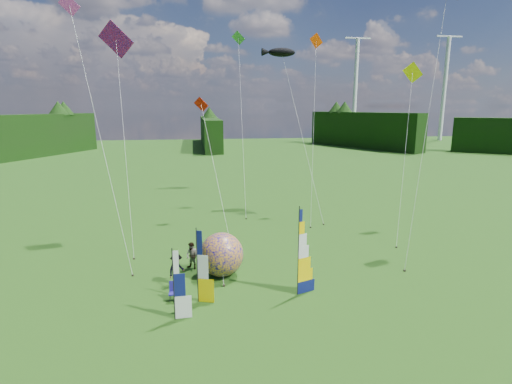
{
  "coord_description": "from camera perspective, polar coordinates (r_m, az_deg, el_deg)",
  "views": [
    {
      "loc": [
        -4.33,
        -17.31,
        10.14
      ],
      "look_at": [
        -1.0,
        4.0,
        5.5
      ],
      "focal_mm": 28.0,
      "sensor_mm": 36.0,
      "label": 1
    }
  ],
  "objects": [
    {
      "name": "ground",
      "position": [
        20.53,
        4.7,
        -17.51
      ],
      "size": [
        220.0,
        220.0,
        0.0
      ],
      "primitive_type": "plane",
      "color": "#2C5310",
      "rests_on": "ground"
    },
    {
      "name": "treeline_ring",
      "position": [
        18.87,
        4.92,
        -6.89
      ],
      "size": [
        210.0,
        210.0,
        8.0
      ],
      "primitive_type": null,
      "color": "black",
      "rests_on": "ground"
    },
    {
      "name": "turbine_left",
      "position": [
        134.77,
        25.3,
        13.08
      ],
      "size": [
        8.0,
        1.2,
        30.0
      ],
      "primitive_type": null,
      "color": "silver",
      "rests_on": "ground"
    },
    {
      "name": "turbine_right",
      "position": [
        129.2,
        13.99,
        13.95
      ],
      "size": [
        8.0,
        1.2,
        30.0
      ],
      "primitive_type": null,
      "color": "silver",
      "rests_on": "ground"
    },
    {
      "name": "feather_banner_main",
      "position": [
        21.8,
        6.06,
        -8.67
      ],
      "size": [
        1.26,
        0.55,
        4.84
      ],
      "primitive_type": null,
      "rotation": [
        0.0,
        0.0,
        0.35
      ],
      "color": "#0F1657",
      "rests_on": "ground"
    },
    {
      "name": "side_banner_left",
      "position": [
        21.33,
        -8.38,
        -10.51
      ],
      "size": [
        1.07,
        0.42,
        3.95
      ],
      "primitive_type": null,
      "rotation": [
        0.0,
        0.0,
        -0.31
      ],
      "color": "#FFD000",
      "rests_on": "ground"
    },
    {
      "name": "side_banner_far",
      "position": [
        19.97,
        -11.69,
        -12.96
      ],
      "size": [
        1.04,
        0.15,
        3.51
      ],
      "primitive_type": null,
      "rotation": [
        0.0,
        0.0,
        0.05
      ],
      "color": "white",
      "rests_on": "ground"
    },
    {
      "name": "bol_inflatable",
      "position": [
        24.59,
        -4.96,
        -8.88
      ],
      "size": [
        3.55,
        3.55,
        2.68
      ],
      "primitive_type": "sphere",
      "rotation": [
        0.0,
        0.0,
        0.43
      ],
      "color": "#020074",
      "rests_on": "ground"
    },
    {
      "name": "spectator_a",
      "position": [
        25.16,
        -5.99,
        -9.84
      ],
      "size": [
        0.56,
        0.38,
        1.5
      ],
      "primitive_type": "imported",
      "rotation": [
        0.0,
        0.0,
        -0.04
      ],
      "color": "#66594C",
      "rests_on": "ground"
    },
    {
      "name": "spectator_b",
      "position": [
        25.93,
        -9.13,
        -8.98
      ],
      "size": [
        0.92,
        0.85,
        1.73
      ],
      "primitive_type": "imported",
      "rotation": [
        0.0,
        0.0,
        -0.67
      ],
      "color": "#66594C",
      "rests_on": "ground"
    },
    {
      "name": "spectator_c",
      "position": [
        23.95,
        -11.29,
        -10.74
      ],
      "size": [
        1.09,
        1.21,
        1.85
      ],
      "primitive_type": "imported",
      "rotation": [
        0.0,
        0.0,
        0.9
      ],
      "color": "#66594C",
      "rests_on": "ground"
    },
    {
      "name": "spectator_d",
      "position": [
        26.7,
        -5.02,
        -8.49
      ],
      "size": [
        0.93,
        0.82,
        1.51
      ],
      "primitive_type": "imported",
      "rotation": [
        0.0,
        0.0,
        2.5
      ],
      "color": "#66594C",
      "rests_on": "ground"
    },
    {
      "name": "camp_chair",
      "position": [
        22.23,
        -11.61,
        -13.79
      ],
      "size": [
        0.61,
        0.61,
        1.02
      ],
      "primitive_type": null,
      "rotation": [
        0.0,
        0.0,
        -0.04
      ],
      "color": "navy",
      "rests_on": "ground"
    },
    {
      "name": "kite_whale",
      "position": [
        38.76,
        6.46,
        9.81
      ],
      "size": [
        8.34,
        14.43,
        17.23
      ],
      "primitive_type": null,
      "rotation": [
        0.0,
        0.0,
        0.27
      ],
      "color": "black",
      "rests_on": "ground"
    },
    {
      "name": "kite_rainbow_delta",
      "position": [
        30.73,
        -18.43,
        9.0
      ],
      "size": [
        8.88,
        13.47,
        17.57
      ],
      "primitive_type": null,
      "rotation": [
        0.0,
        0.0,
        -0.24
      ],
      "color": "#E70B00",
      "rests_on": "ground"
    },
    {
      "name": "kite_parafoil",
      "position": [
        29.27,
        23.36,
        10.35
      ],
      "size": [
        10.39,
        11.25,
        19.44
      ],
      "primitive_type": null,
      "rotation": [
        0.0,
        0.0,
        0.2
      ],
      "color": "red",
      "rests_on": "ground"
    },
    {
      "name": "small_kite_red",
      "position": [
        33.51,
        -6.0,
        4.5
      ],
      "size": [
        7.14,
        11.02,
        11.45
      ],
      "primitive_type": null,
      "rotation": [
        0.0,
        0.0,
        -0.33
      ],
      "color": "red",
      "rests_on": "ground"
    },
    {
      "name": "small_kite_orange",
      "position": [
        37.01,
        8.25,
        9.88
      ],
      "size": [
        6.88,
        10.96,
        17.52
      ],
      "primitive_type": null,
      "rotation": [
        0.0,
        0.0,
        0.22
      ],
      "color": "#DD3D00",
      "rests_on": "ground"
    },
    {
      "name": "small_kite_yellow",
      "position": [
        33.77,
        20.62,
        6.4
      ],
      "size": [
        8.38,
        10.85,
        14.43
      ],
      "primitive_type": null,
      "rotation": [
        0.0,
        0.0,
        -0.13
      ],
      "color": "#FFEE00",
      "rests_on": "ground"
    },
    {
      "name": "small_kite_pink",
      "position": [
        27.21,
        -21.5,
        8.65
      ],
      "size": [
        6.68,
        8.61,
        17.75
      ],
      "primitive_type": null,
      "rotation": [
        0.0,
        0.0,
        -0.08
      ],
      "color": "#E841B2",
      "rests_on": "ground"
    },
    {
      "name": "small_kite_green",
      "position": [
        40.2,
        -2.03,
        10.85
      ],
      "size": [
        5.99,
        12.5,
        18.48
      ],
      "primitive_type": null,
      "rotation": [
        0.0,
        0.0,
        -0.26
      ],
      "color": "green",
      "rests_on": "ground"
    }
  ]
}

